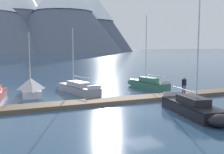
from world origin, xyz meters
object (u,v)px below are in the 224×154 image
object	(u,v)px
sailboat_mid_dock_port	(76,88)
person_on_dock	(184,84)
sailboat_mid_dock_starboard	(195,108)
sailboat_far_berth	(146,84)
sailboat_second_berth	(31,87)

from	to	relation	value
sailboat_mid_dock_port	person_on_dock	distance (m)	11.21
sailboat_mid_dock_port	sailboat_mid_dock_starboard	xyz separation A→B (m)	(4.86, -13.14, 0.05)
sailboat_mid_dock_starboard	person_on_dock	world-z (taller)	sailboat_mid_dock_starboard
sailboat_mid_dock_port	sailboat_far_berth	xyz separation A→B (m)	(8.20, -0.84, 0.08)
sailboat_second_berth	sailboat_far_berth	world-z (taller)	sailboat_far_berth
sailboat_second_berth	sailboat_mid_dock_starboard	distance (m)	16.28
sailboat_mid_dock_starboard	sailboat_far_berth	world-z (taller)	sailboat_mid_dock_starboard
sailboat_mid_dock_starboard	sailboat_far_berth	distance (m)	12.74
sailboat_mid_dock_port	person_on_dock	world-z (taller)	sailboat_mid_dock_port
person_on_dock	sailboat_second_berth	bearing A→B (deg)	152.37
sailboat_far_berth	sailboat_second_berth	bearing A→B (deg)	175.82
sailboat_mid_dock_starboard	sailboat_far_berth	xyz separation A→B (m)	(3.34, 12.30, 0.03)
sailboat_second_berth	sailboat_mid_dock_starboard	bearing A→B (deg)	-54.39
sailboat_second_berth	sailboat_far_berth	bearing A→B (deg)	-4.18
sailboat_second_berth	sailboat_mid_dock_starboard	world-z (taller)	sailboat_mid_dock_starboard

